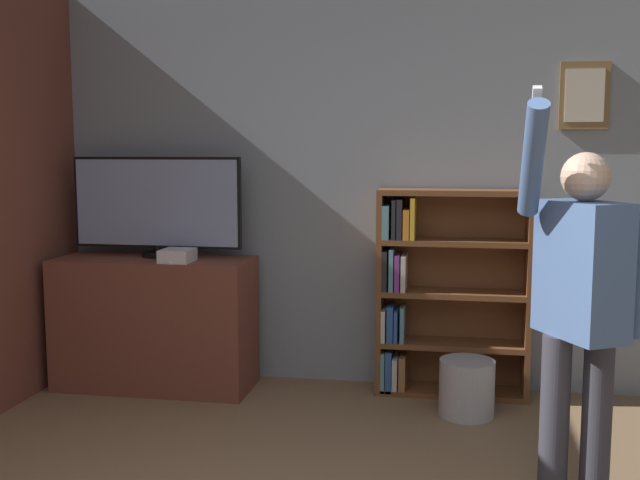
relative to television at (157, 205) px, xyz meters
The scene contains 8 objects.
wall_back 1.50m from the television, 11.28° to the left, with size 6.39×0.09×2.70m.
tv_ledge 0.80m from the television, 90.00° to the right, with size 1.32×0.52×0.88m.
television is the anchor object (origin of this frame).
game_console 0.43m from the television, 43.79° to the right, with size 0.20×0.22×0.08m.
remote_loose 0.47m from the television, 51.85° to the right, with size 0.08×0.14×0.02m.
bookshelf 1.97m from the television, ahead, with size 0.98×0.28×1.35m.
person 2.91m from the television, 29.16° to the right, with size 0.56×0.54×1.87m.
waste_bin 2.35m from the television, ahead, with size 0.33×0.33×0.34m.
Camera 1 is at (0.50, -1.86, 1.61)m, focal length 42.00 mm.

